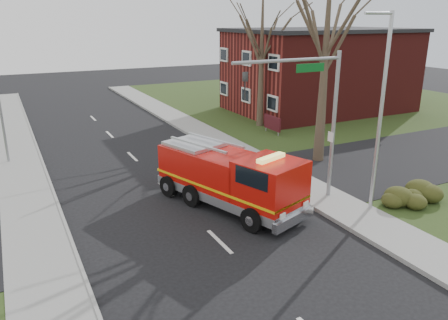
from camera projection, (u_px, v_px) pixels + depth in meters
name	position (u px, v px, depth m)	size (l,w,h in m)	color
ground	(220.00, 242.00, 16.64)	(120.00, 120.00, 0.00)	black
sidewalk_right	(345.00, 209.00, 19.30)	(2.40, 80.00, 0.15)	gray
sidewalk_left	(46.00, 283.00, 13.93)	(2.40, 80.00, 0.15)	gray
brick_building	(320.00, 70.00, 38.95)	(15.40, 10.40, 7.25)	#5E1816
health_center_sign	(272.00, 123.00, 31.48)	(0.12, 2.00, 1.40)	#441017
hedge_corner	(409.00, 195.00, 19.51)	(2.80, 2.00, 0.90)	#293111
bare_tree_near	(327.00, 32.00, 23.52)	(6.00, 6.00, 12.00)	#3C2E23
bare_tree_far	(262.00, 41.00, 32.07)	(5.25, 5.25, 10.50)	#3C2E23
traffic_signal_mast	(312.00, 102.00, 18.70)	(5.29, 0.18, 6.80)	gray
streetlight_pole	(380.00, 109.00, 17.89)	(1.48, 0.16, 8.40)	#B7BABF
utility_pole_far	(0.00, 104.00, 24.45)	(0.14, 0.14, 7.00)	gray
fire_engine	(230.00, 179.00, 19.40)	(4.61, 7.55, 2.88)	#BC0F08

